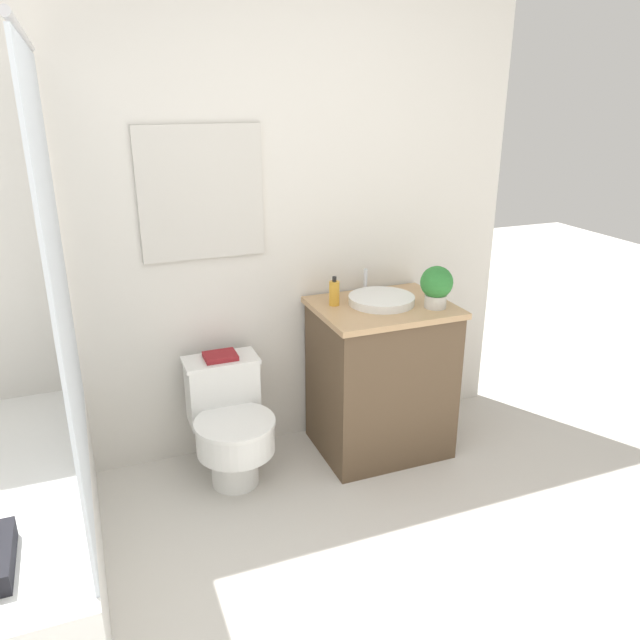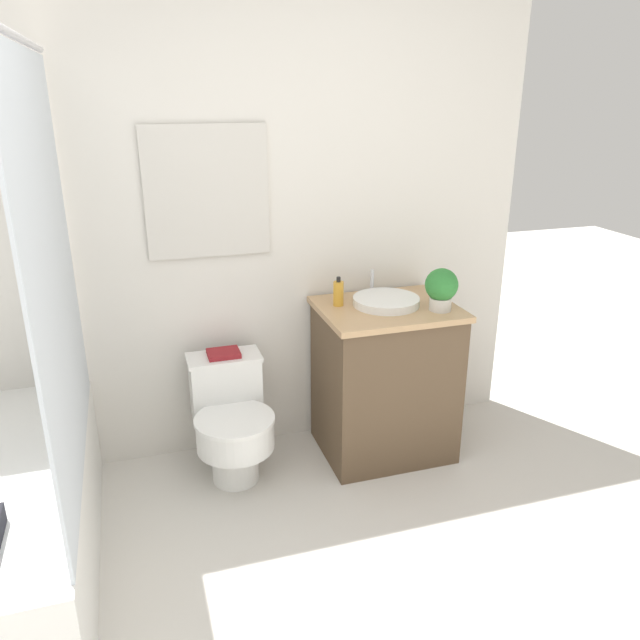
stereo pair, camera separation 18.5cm
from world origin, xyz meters
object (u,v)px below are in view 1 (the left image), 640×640
(potted_plant, at_px, (436,285))
(book_on_tank, at_px, (220,356))
(sink, at_px, (381,300))
(toilet, at_px, (230,422))
(soap_bottle, at_px, (334,293))

(potted_plant, bearing_deg, book_on_tank, 164.91)
(potted_plant, distance_m, book_on_tank, 1.11)
(book_on_tank, bearing_deg, sink, -8.83)
(toilet, xyz_separation_m, soap_bottle, (0.58, 0.08, 0.57))
(soap_bottle, relative_size, book_on_tank, 0.94)
(toilet, height_order, potted_plant, potted_plant)
(potted_plant, bearing_deg, sink, 145.56)
(soap_bottle, height_order, book_on_tank, soap_bottle)
(soap_bottle, bearing_deg, book_on_tank, 173.95)
(book_on_tank, bearing_deg, potted_plant, -15.09)
(sink, relative_size, book_on_tank, 2.34)
(soap_bottle, bearing_deg, potted_plant, -25.58)
(soap_bottle, bearing_deg, sink, -15.61)
(sink, distance_m, soap_bottle, 0.24)
(toilet, height_order, soap_bottle, soap_bottle)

